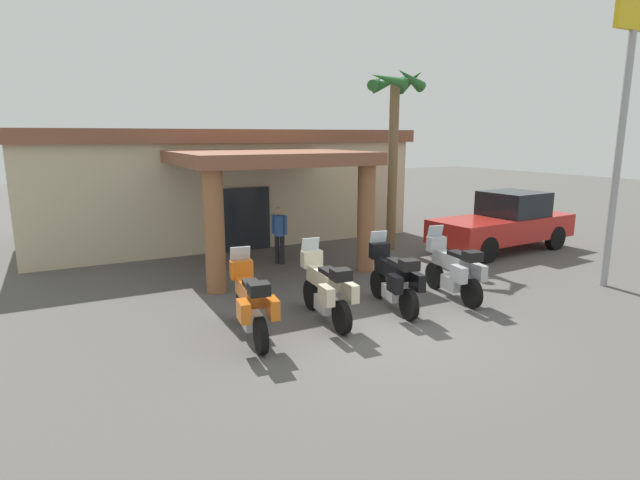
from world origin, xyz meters
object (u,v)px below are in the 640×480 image
object	(u,v)px
palm_tree_near_portico	(394,117)
roadside_sign	(626,90)
pedestrian	(279,231)
motorcycle_cream	(326,288)
pickup_truck_red	(504,223)
motel_building	(217,182)
motorcycle_orange	(251,303)
motorcycle_silver	(453,269)
motorcycle_black	(394,278)

from	to	relation	value
palm_tree_near_portico	roadside_sign	world-z (taller)	roadside_sign
pedestrian	roadside_sign	distance (m)	9.59
motorcycle_cream	pickup_truck_red	world-z (taller)	pickup_truck_red
motel_building	roadside_sign	bearing A→B (deg)	-58.77
motorcycle_orange	roadside_sign	bearing A→B (deg)	-88.68
motorcycle_silver	roadside_sign	size ratio (longest dim) A/B	0.30
pedestrian	palm_tree_near_portico	bearing A→B (deg)	145.45
motorcycle_silver	pickup_truck_red	bearing A→B (deg)	-49.65
motorcycle_orange	motorcycle_black	distance (m)	3.38
motorcycle_orange	pickup_truck_red	xyz separation A→B (m)	(10.14, 3.03, 0.24)
motorcycle_black	roadside_sign	world-z (taller)	roadside_sign
motorcycle_cream	roadside_sign	size ratio (longest dim) A/B	0.30
motorcycle_silver	motorcycle_orange	bearing A→B (deg)	99.59
motorcycle_silver	pedestrian	distance (m)	5.44
motorcycle_silver	pedestrian	world-z (taller)	pedestrian
motorcycle_cream	pickup_truck_red	size ratio (longest dim) A/B	0.42
motorcycle_orange	motorcycle_silver	distance (m)	5.07
motorcycle_cream	pedestrian	xyz separation A→B (m)	(1.12, 4.84, 0.31)
pedestrian	motel_building	bearing A→B (deg)	-123.33
pedestrian	pickup_truck_red	bearing A→B (deg)	129.64
motorcycle_cream	pickup_truck_red	distance (m)	8.95
pedestrian	motorcycle_silver	bearing A→B (deg)	78.84
pedestrian	pickup_truck_red	size ratio (longest dim) A/B	0.33
roadside_sign	motorcycle_silver	bearing A→B (deg)	164.98
pedestrian	palm_tree_near_portico	world-z (taller)	palm_tree_near_portico
pedestrian	pickup_truck_red	world-z (taller)	pickup_truck_red
motel_building	motorcycle_silver	bearing A→B (deg)	-75.38
motel_building	motorcycle_silver	distance (m)	10.63
motel_building	motorcycle_orange	xyz separation A→B (m)	(-2.59, -10.25, -1.34)
motorcycle_cream	roadside_sign	world-z (taller)	roadside_sign
motel_building	roadside_sign	distance (m)	13.43
pedestrian	pickup_truck_red	distance (m)	7.58
motorcycle_silver	motorcycle_cream	bearing A→B (deg)	97.82
motorcycle_black	palm_tree_near_portico	size ratio (longest dim) A/B	0.37
motorcycle_cream	motorcycle_silver	xyz separation A→B (m)	(3.38, -0.10, 0.00)
palm_tree_near_portico	roadside_sign	xyz separation A→B (m)	(2.23, -6.13, 0.47)
motorcycle_orange	roadside_sign	size ratio (longest dim) A/B	0.30
motorcycle_orange	pickup_truck_red	size ratio (longest dim) A/B	0.42
motel_building	motorcycle_orange	bearing A→B (deg)	-103.13
motorcycle_orange	palm_tree_near_portico	bearing A→B (deg)	-45.98
motel_building	palm_tree_near_portico	xyz separation A→B (m)	(4.37, -5.23, 2.33)
pickup_truck_red	motel_building	bearing A→B (deg)	132.94
motel_building	pedestrian	world-z (taller)	motel_building
motorcycle_orange	motorcycle_black	bearing A→B (deg)	-80.67
motel_building	pickup_truck_red	size ratio (longest dim) A/B	2.59
pedestrian	motorcycle_cream	bearing A→B (deg)	41.26
roadside_sign	pedestrian	bearing A→B (deg)	136.54
pickup_truck_red	palm_tree_near_portico	bearing A→B (deg)	144.51
pickup_truck_red	motorcycle_black	bearing A→B (deg)	-159.68
palm_tree_near_portico	motorcycle_cream	bearing A→B (deg)	-136.96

